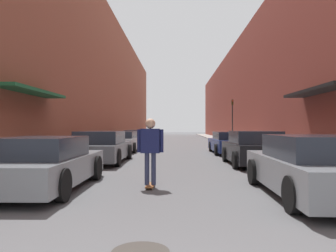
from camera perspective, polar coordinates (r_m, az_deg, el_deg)
name	(u,v)px	position (r m, az deg, el deg)	size (l,w,h in m)	color
ground	(175,145)	(27.25, 1.21, -3.35)	(141.41, 141.41, 0.00)	#515154
curb_strip_left	(126,141)	(34.07, -7.27, -2.62)	(1.80, 64.28, 0.12)	gray
curb_strip_right	(224,141)	(34.03, 9.80, -2.62)	(1.80, 64.28, 0.12)	gray
building_row_left	(98,81)	(34.92, -12.02, 7.65)	(4.90, 64.28, 12.53)	brown
building_row_right	(253,93)	(34.71, 14.56, 5.51)	(4.90, 64.28, 9.90)	brown
parked_car_left_0	(45,164)	(8.46, -20.59, -6.17)	(1.96, 4.51, 1.27)	gray
parked_car_left_1	(102,147)	(14.18, -11.48, -3.64)	(2.06, 4.81, 1.33)	#515459
parked_car_left_2	(122,142)	(20.18, -7.96, -2.73)	(1.93, 4.21, 1.24)	#B7B7BC
parked_car_left_3	(136,139)	(25.45, -5.56, -2.22)	(1.95, 4.20, 1.25)	#B7B7BC
parked_car_left_4	(141,137)	(30.67, -4.77, -1.86)	(2.08, 4.66, 1.25)	#B7B7BC
parked_car_right_0	(312,167)	(7.72, 23.82, -6.57)	(2.00, 4.67, 1.32)	gray
parked_car_right_1	(254,149)	(13.32, 14.70, -3.85)	(2.03, 4.03, 1.35)	black
parked_car_right_2	(229,143)	(18.96, 10.64, -2.91)	(1.99, 4.74, 1.24)	navy
skateboarder	(150,145)	(8.12, -3.11, -3.34)	(0.65, 0.78, 1.71)	brown
manhole_cover	(140,252)	(4.18, -4.83, -21.07)	(0.70, 0.70, 0.02)	#332D28
traffic_light	(232,116)	(28.87, 11.15, 1.65)	(0.16, 0.22, 3.77)	#2D2D2D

